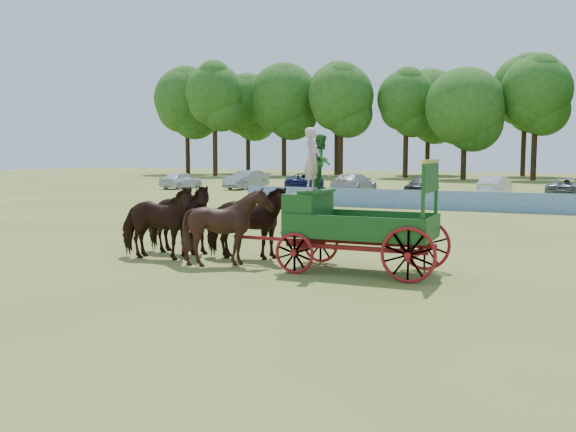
# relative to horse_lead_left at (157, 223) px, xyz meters

# --- Properties ---
(ground) EXTENTS (160.00, 160.00, 0.00)m
(ground) POSITION_rel_horse_lead_left_xyz_m (6.92, 1.49, -1.10)
(ground) COLOR #988C44
(ground) RESTS_ON ground
(horse_lead_left) EXTENTS (2.73, 1.50, 2.20)m
(horse_lead_left) POSITION_rel_horse_lead_left_xyz_m (0.00, 0.00, 0.00)
(horse_lead_left) COLOR black
(horse_lead_left) RESTS_ON ground
(horse_lead_right) EXTENTS (2.63, 1.23, 2.20)m
(horse_lead_right) POSITION_rel_horse_lead_left_xyz_m (0.00, 1.10, 0.00)
(horse_lead_right) COLOR black
(horse_lead_right) RESTS_ON ground
(horse_wheel_left) EXTENTS (2.30, 2.13, 2.21)m
(horse_wheel_left) POSITION_rel_horse_lead_left_xyz_m (2.40, 0.00, 0.00)
(horse_wheel_left) COLOR black
(horse_wheel_left) RESTS_ON ground
(horse_wheel_right) EXTENTS (2.81, 1.75, 2.20)m
(horse_wheel_right) POSITION_rel_horse_lead_left_xyz_m (2.40, 1.10, 0.00)
(horse_wheel_right) COLOR black
(horse_wheel_right) RESTS_ON ground
(farm_dray) EXTENTS (6.00, 2.00, 3.82)m
(farm_dray) POSITION_rel_horse_lead_left_xyz_m (5.36, 0.57, 0.54)
(farm_dray) COLOR maroon
(farm_dray) RESTS_ON ground
(sponsor_banner) EXTENTS (26.00, 0.08, 1.05)m
(sponsor_banner) POSITION_rel_horse_lead_left_xyz_m (5.92, 19.49, -0.58)
(sponsor_banner) COLOR #1B5794
(sponsor_banner) RESTS_ON ground
(parked_cars) EXTENTS (47.27, 7.62, 1.63)m
(parked_cars) POSITION_rel_horse_lead_left_xyz_m (3.57, 31.45, -0.36)
(parked_cars) COLOR silver
(parked_cars) RESTS_ON ground
(treeline) EXTENTS (92.40, 23.21, 15.02)m
(treeline) POSITION_rel_horse_lead_left_xyz_m (3.28, 61.78, 8.29)
(treeline) COLOR #382314
(treeline) RESTS_ON ground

